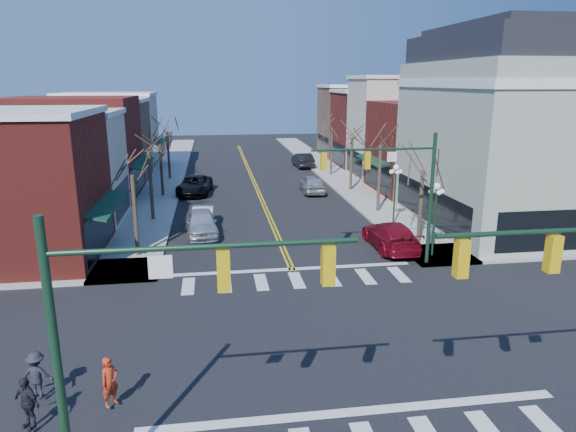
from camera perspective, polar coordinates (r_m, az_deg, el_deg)
name	(u,v)px	position (r m, az deg, el deg)	size (l,w,h in m)	color
ground	(322,339)	(20.62, 3.82, -13.50)	(160.00, 160.00, 0.00)	black
sidewalk_left	(150,216)	(39.25, -15.10, -0.04)	(3.50, 70.00, 0.15)	#9E9B93
sidewalk_right	(378,208)	(40.97, 9.97, 0.86)	(3.50, 70.00, 0.15)	#9E9B93
bldg_left_brick_a	(1,190)	(32.18, -29.24, 2.56)	(10.00, 8.50, 8.00)	maroon
bldg_left_stucco_a	(46,171)	(39.44, -25.34, 4.58)	(10.00, 7.00, 7.50)	beige
bldg_left_brick_b	(74,149)	(47.01, -22.67, 6.90)	(10.00, 9.00, 8.50)	maroon
bldg_left_tan	(96,142)	(55.03, -20.60, 7.71)	(10.00, 7.50, 7.80)	#88614B
bldg_left_stucco_b	(110,132)	(62.57, -19.17, 8.76)	(10.00, 8.00, 8.20)	beige
bldg_right_brick_a	(433,148)	(47.98, 15.77, 7.32)	(10.00, 8.50, 8.00)	maroon
bldg_right_stucco	(402,129)	(55.01, 12.57, 9.45)	(10.00, 7.00, 10.00)	beige
bldg_right_brick_b	(379,130)	(62.12, 10.08, 9.44)	(10.00, 8.00, 8.50)	maroon
bldg_right_tan	(360,122)	(69.71, 8.01, 10.29)	(10.00, 8.00, 9.00)	#88614B
victorian_corner	(519,129)	(38.30, 24.27, 8.84)	(12.25, 14.25, 13.30)	#A0AA93
traffic_mast_near_left	(144,325)	(11.61, -15.70, -11.58)	(6.60, 0.28, 7.20)	#14331E
traffic_mast_far_right	(398,181)	(27.34, 12.17, 3.79)	(6.60, 0.28, 7.20)	#14331E
lamppost_corner	(435,207)	(29.70, 16.06, 0.95)	(0.36, 0.36, 4.33)	#14331E
lamppost_midblock	(395,185)	(35.57, 11.82, 3.43)	(0.36, 0.36, 4.33)	#14331E
tree_left_a	(135,217)	(30.00, -16.60, -0.10)	(0.24, 0.24, 4.76)	#382B21
tree_left_b	(151,186)	(37.70, -14.98, 3.19)	(0.24, 0.24, 5.04)	#382B21
tree_left_c	(161,171)	(45.57, -13.88, 4.88)	(0.24, 0.24, 4.55)	#382B21
tree_left_d	(169,156)	(53.42, -13.12, 6.51)	(0.24, 0.24, 4.90)	#382B21
tree_right_a	(420,208)	(32.15, 14.51, 0.89)	(0.24, 0.24, 4.62)	#382B21
tree_right_b	(379,179)	(39.41, 10.10, 4.05)	(0.24, 0.24, 5.18)	#382B21
tree_right_c	(351,165)	(46.98, 7.04, 5.66)	(0.24, 0.24, 4.83)	#382B21
tree_right_d	(331,152)	(54.65, 4.83, 7.06)	(0.24, 0.24, 4.97)	#382B21
car_left_near	(201,223)	(33.81, -9.62, -0.75)	(1.98, 4.92, 1.67)	silver
car_left_mid	(203,217)	(35.78, -9.42, -0.15)	(1.43, 4.09, 1.35)	silver
car_left_far	(195,185)	(46.42, -10.34, 3.39)	(2.65, 5.74, 1.59)	black
car_right_near	(391,235)	(31.32, 11.34, -2.14)	(2.26, 5.56, 1.61)	maroon
car_right_mid	(312,184)	(46.28, 2.72, 3.61)	(1.94, 4.82, 1.64)	#B3B4B8
car_right_far	(303,160)	(60.25, 1.65, 6.22)	(1.75, 5.01, 1.65)	black
pedestrian_red_a	(110,382)	(17.18, -19.18, -16.99)	(0.58, 0.38, 1.59)	red
pedestrian_dark_a	(27,402)	(17.12, -27.02, -17.97)	(0.93, 0.39, 1.59)	black
pedestrian_dark_b	(37,375)	(18.42, -26.13, -15.56)	(0.99, 0.57, 1.53)	black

